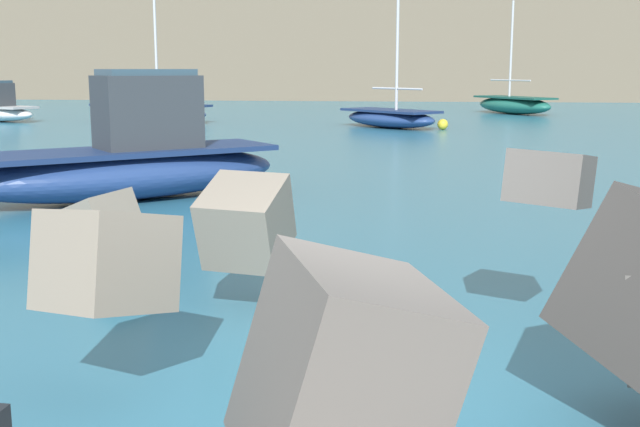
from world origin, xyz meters
TOP-DOWN VIEW (x-y plane):
  - ground_plane at (0.00, 0.00)m, footprint 400.00×400.00m
  - boat_near_left at (-12.13, 30.62)m, footprint 6.65×4.36m
  - boat_near_right at (-5.06, 9.18)m, footprint 6.03×5.49m
  - boat_mid_left at (5.58, 39.70)m, footprint 4.60×5.68m
  - boat_mid_centre at (-0.82, 28.52)m, footprint 4.86×4.81m
  - mooring_buoy_middle at (1.38, 27.67)m, footprint 0.44×0.44m

SIDE VIEW (x-z plane):
  - ground_plane at x=0.00m, z-range 0.00..0.00m
  - mooring_buoy_middle at x=1.38m, z-range 0.00..0.44m
  - boat_mid_centre at x=-0.82m, z-range -3.30..4.22m
  - boat_near_left at x=-12.13m, z-range -3.30..4.26m
  - boat_mid_left at x=5.58m, z-range -2.54..3.60m
  - boat_near_right at x=-5.06m, z-range -0.48..2.00m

